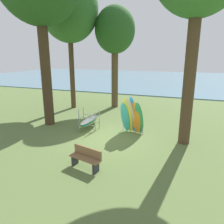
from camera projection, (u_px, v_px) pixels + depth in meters
ground_plane at (110, 138)px, 11.75m from camera, size 80.00×80.00×0.00m
lake_water at (170, 79)px, 39.62m from camera, size 80.00×36.00×0.10m
tree_mid_behind at (69, 8)px, 16.46m from camera, size 4.58×4.58×10.63m
tree_far_left_back at (115, 32)px, 17.18m from camera, size 3.27×3.27×8.29m
leaning_board_pile at (132, 117)px, 12.11m from camera, size 1.48×0.91×2.27m
board_storage_rack at (89, 121)px, 13.06m from camera, size 1.15×2.13×1.25m
park_bench at (86, 157)px, 8.52m from camera, size 1.46×0.74×0.85m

